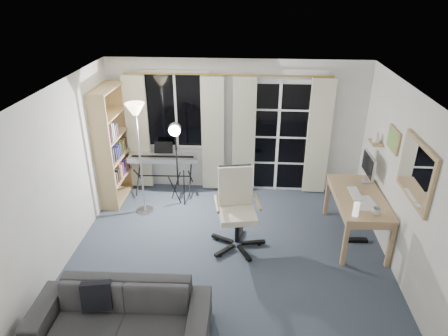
# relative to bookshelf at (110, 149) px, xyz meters

# --- Properties ---
(floor) EXTENTS (4.50, 4.00, 0.02)m
(floor) POSITION_rel_bookshelf_xyz_m (2.13, -1.43, -0.97)
(floor) COLOR #35414D
(floor) RESTS_ON ground
(window) EXTENTS (1.20, 0.08, 1.40)m
(window) POSITION_rel_bookshelf_xyz_m (1.08, 0.54, 0.54)
(window) COLOR white
(window) RESTS_ON floor
(french_door) EXTENTS (1.32, 0.09, 2.11)m
(french_door) POSITION_rel_bookshelf_xyz_m (2.88, 0.54, 0.06)
(french_door) COLOR white
(french_door) RESTS_ON floor
(curtains) EXTENTS (3.60, 0.07, 2.13)m
(curtains) POSITION_rel_bookshelf_xyz_m (1.99, 0.45, 0.13)
(curtains) COLOR gold
(curtains) RESTS_ON floor
(bookshelf) EXTENTS (0.35, 0.95, 2.03)m
(bookshelf) POSITION_rel_bookshelf_xyz_m (0.00, 0.00, 0.00)
(bookshelf) COLOR tan
(bookshelf) RESTS_ON floor
(torchiere_lamp) EXTENTS (0.31, 0.31, 1.90)m
(torchiere_lamp) POSITION_rel_bookshelf_xyz_m (0.63, -0.42, 0.56)
(torchiere_lamp) COLOR #B2B2B7
(torchiere_lamp) RESTS_ON floor
(keyboard_piano) EXTENTS (1.25, 0.63, 0.90)m
(keyboard_piano) POSITION_rel_bookshelf_xyz_m (0.85, 0.26, -0.28)
(keyboard_piano) COLOR black
(keyboard_piano) RESTS_ON floor
(studio_light) EXTENTS (0.29, 0.30, 1.52)m
(studio_light) POSITION_rel_bookshelf_xyz_m (1.17, -0.12, 0.26)
(studio_light) COLOR black
(studio_light) RESTS_ON floor
(office_chair) EXTENTS (0.82, 0.81, 1.19)m
(office_chair) POSITION_rel_bookshelf_xyz_m (2.21, -1.16, -0.26)
(office_chair) COLOR black
(office_chair) RESTS_ON floor
(desk) EXTENTS (0.72, 1.39, 0.74)m
(desk) POSITION_rel_bookshelf_xyz_m (4.01, -0.95, -0.32)
(desk) COLOR tan
(desk) RESTS_ON floor
(monitor) EXTENTS (0.18, 0.53, 0.46)m
(monitor) POSITION_rel_bookshelf_xyz_m (4.20, -0.50, 0.05)
(monitor) COLOR silver
(monitor) RESTS_ON desk
(desk_clutter) EXTENTS (0.42, 0.84, 0.93)m
(desk_clutter) POSITION_rel_bookshelf_xyz_m (3.95, -1.18, -0.38)
(desk_clutter) COLOR white
(desk_clutter) RESTS_ON desk
(mug) EXTENTS (0.12, 0.10, 0.12)m
(mug) POSITION_rel_bookshelf_xyz_m (4.11, -1.45, -0.16)
(mug) COLOR silver
(mug) RESTS_ON desk
(wall_mirror) EXTENTS (0.04, 0.94, 0.74)m
(wall_mirror) POSITION_rel_bookshelf_xyz_m (4.35, -1.78, 0.59)
(wall_mirror) COLOR tan
(wall_mirror) RESTS_ON floor
(framed_print) EXTENTS (0.03, 0.42, 0.32)m
(framed_print) POSITION_rel_bookshelf_xyz_m (4.35, -0.88, 0.64)
(framed_print) COLOR tan
(framed_print) RESTS_ON floor
(wall_shelf) EXTENTS (0.16, 0.30, 0.18)m
(wall_shelf) POSITION_rel_bookshelf_xyz_m (4.29, -0.38, 0.44)
(wall_shelf) COLOR tan
(wall_shelf) RESTS_ON floor
(sofa) EXTENTS (1.96, 0.61, 0.76)m
(sofa) POSITION_rel_bookshelf_xyz_m (1.03, -2.98, -0.58)
(sofa) COLOR #2F2F32
(sofa) RESTS_ON floor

